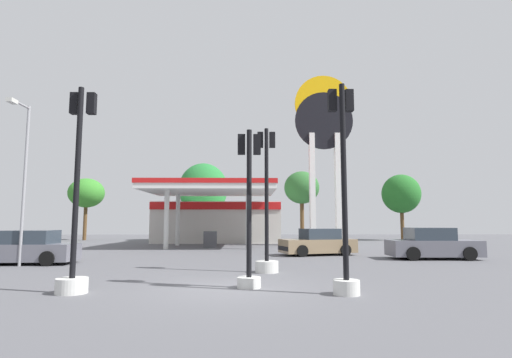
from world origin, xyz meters
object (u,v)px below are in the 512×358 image
at_px(car_0, 432,245).
at_px(tree_3, 401,194).
at_px(car_2, 318,243).
at_px(traffic_signal_3, 75,226).
at_px(tree_2, 302,188).
at_px(car_1, 28,249).
at_px(corner_streetlamp, 22,167).
at_px(tree_1, 203,189).
at_px(traffic_signal_0, 249,221).
at_px(tree_0, 86,193).
at_px(traffic_signal_2, 267,230).
at_px(traffic_signal_1, 344,212).
at_px(station_pole_sign, 324,135).

distance_m(car_0, tree_3, 20.23).
bearing_deg(tree_3, car_2, -123.56).
relative_size(traffic_signal_3, tree_2, 0.79).
bearing_deg(car_1, corner_streetlamp, -82.17).
relative_size(car_1, tree_1, 0.54).
distance_m(traffic_signal_0, tree_0, 32.18).
height_order(traffic_signal_2, tree_0, tree_0).
xyz_separation_m(traffic_signal_2, tree_2, (4.50, 24.21, 3.55)).
height_order(tree_0, corner_streetlamp, corner_streetlamp).
bearing_deg(tree_0, car_0, -38.68).
bearing_deg(tree_1, tree_2, 3.56).
distance_m(traffic_signal_2, traffic_signal_3, 6.43).
bearing_deg(car_2, traffic_signal_1, -96.49).
relative_size(car_2, traffic_signal_0, 0.97).
relative_size(car_2, corner_streetlamp, 0.64).
bearing_deg(traffic_signal_3, tree_2, 71.32).
bearing_deg(station_pole_sign, car_1, -140.15).
relative_size(traffic_signal_2, corner_streetlamp, 0.78).
height_order(traffic_signal_1, traffic_signal_3, traffic_signal_1).
distance_m(tree_1, tree_3, 19.12).
relative_size(car_1, tree_3, 0.63).
bearing_deg(corner_streetlamp, traffic_signal_2, -10.83).
bearing_deg(car_1, tree_2, 55.84).
distance_m(tree_1, corner_streetlamp, 22.28).
relative_size(car_1, traffic_signal_0, 0.92).
height_order(traffic_signal_2, traffic_signal_3, traffic_signal_3).
height_order(traffic_signal_3, tree_3, tree_3).
bearing_deg(tree_2, station_pole_sign, -86.03).
distance_m(car_0, tree_0, 31.85).
xyz_separation_m(car_1, car_2, (13.03, 4.31, -0.00)).
distance_m(station_pole_sign, corner_streetlamp, 20.67).
bearing_deg(car_1, tree_3, 41.04).
distance_m(station_pole_sign, traffic_signal_2, 17.69).
height_order(traffic_signal_0, traffic_signal_1, traffic_signal_1).
xyz_separation_m(traffic_signal_2, tree_0, (-16.51, 24.63, 3.04)).
distance_m(car_1, tree_1, 21.72).
xyz_separation_m(tree_1, corner_streetlamp, (-4.81, -21.73, -0.89)).
bearing_deg(traffic_signal_0, traffic_signal_1, -24.28).
relative_size(tree_0, corner_streetlamp, 0.91).
height_order(traffic_signal_0, tree_1, tree_1).
height_order(tree_0, tree_2, tree_2).
height_order(station_pole_sign, tree_3, station_pole_sign).
distance_m(station_pole_sign, car_2, 11.52).
bearing_deg(traffic_signal_0, tree_3, 61.45).
relative_size(traffic_signal_0, tree_0, 0.72).
distance_m(traffic_signal_3, tree_2, 29.96).
bearing_deg(car_1, traffic_signal_3, -54.42).
distance_m(tree_2, tree_3, 9.62).
bearing_deg(traffic_signal_3, car_1, 125.58).
bearing_deg(car_1, tree_0, 106.77).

